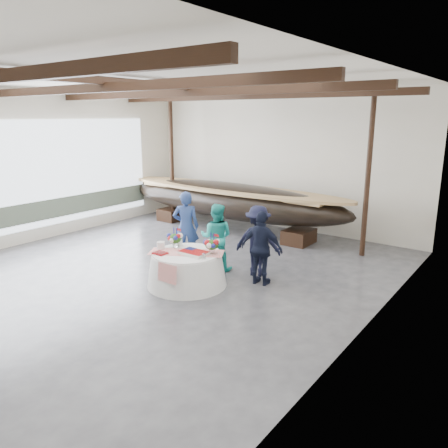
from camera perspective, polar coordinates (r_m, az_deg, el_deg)
The scene contains 14 objects.
floor at distance 10.61m, azimuth -9.64°, elevation -6.71°, with size 10.00×12.00×0.01m, color #3D3D42.
wall_back at distance 14.79m, azimuth 7.08°, elevation 8.21°, with size 10.00×0.02×4.50m, color silver.
wall_left at distance 14.08m, azimuth -24.43°, elevation 6.78°, with size 0.02×12.00×4.50m, color silver.
wall_right at distance 7.32m, azimuth 17.95°, elevation 1.74°, with size 0.02×12.00×4.50m, color silver.
ceiling at distance 9.97m, azimuth -10.74°, elevation 18.27°, with size 10.00×12.00×0.01m, color white.
pavilion_structure at distance 10.50m, azimuth -7.34°, elevation 15.45°, with size 9.80×11.76×4.50m.
open_bay at distance 14.60m, azimuth -20.75°, elevation 5.66°, with size 0.03×7.00×3.20m.
longboat_display at distance 14.30m, azimuth 0.73°, elevation 3.12°, with size 8.50×1.70×1.59m.
banquet_table at distance 9.85m, azimuth -4.88°, elevation -5.85°, with size 1.78×1.78×0.77m.
tabletop_items at distance 9.80m, azimuth -4.50°, elevation -2.67°, with size 1.70×1.28×0.40m.
guest_woman_blue at distance 11.34m, azimuth -4.99°, elevation -0.33°, with size 0.67×0.44×1.84m, color navy.
guest_woman_teal at distance 10.67m, azimuth -1.00°, elevation -1.71°, with size 0.80×0.63×1.66m, color teal.
guest_man_left at distance 10.32m, azimuth 4.44°, elevation -2.21°, with size 1.09×0.63×1.69m, color black.
guest_man_right at distance 9.76m, azimuth 4.95°, elevation -3.19°, with size 0.99×0.41×1.68m, color black.
Camera 1 is at (7.24, -6.81, 3.72)m, focal length 35.00 mm.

